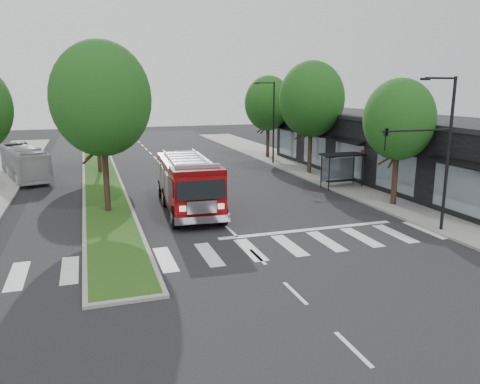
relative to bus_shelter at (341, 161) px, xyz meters
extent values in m
plane|color=black|center=(-11.20, -8.15, -2.04)|extent=(140.00, 140.00, 0.00)
cube|color=gray|center=(1.30, 1.85, -1.96)|extent=(5.00, 80.00, 0.15)
cube|color=gray|center=(-17.20, 9.85, -1.97)|extent=(3.00, 50.00, 0.14)
cube|color=#144213|center=(-17.20, 9.85, -1.89)|extent=(2.60, 49.50, 0.02)
cube|color=black|center=(5.80, 1.85, 0.46)|extent=(8.00, 30.00, 5.00)
cylinder|color=black|center=(-1.40, -0.75, -0.79)|extent=(0.08, 0.08, 2.50)
cylinder|color=black|center=(1.40, -0.75, -0.79)|extent=(0.08, 0.08, 2.50)
cylinder|color=black|center=(-1.40, 0.45, -0.79)|extent=(0.08, 0.08, 2.50)
cylinder|color=black|center=(1.40, 0.45, -0.79)|extent=(0.08, 0.08, 2.50)
cube|color=black|center=(0.00, -0.15, 0.51)|extent=(3.20, 1.60, 0.12)
cube|color=#8C99A5|center=(0.00, 0.55, -0.74)|extent=(2.80, 0.04, 1.80)
cube|color=black|center=(0.00, -0.15, -1.49)|extent=(2.40, 0.40, 0.08)
cylinder|color=black|center=(0.30, -6.15, -0.17)|extent=(0.36, 0.36, 3.74)
ellipsoid|color=#143C10|center=(0.30, -6.15, 3.49)|extent=(4.40, 4.40, 5.06)
cylinder|color=black|center=(0.30, 5.85, 0.16)|extent=(0.36, 0.36, 4.40)
ellipsoid|color=#143C10|center=(0.30, 5.85, 4.46)|extent=(5.60, 5.60, 6.44)
cylinder|color=black|center=(0.30, 15.85, -0.06)|extent=(0.36, 0.36, 3.96)
ellipsoid|color=#143C10|center=(0.30, 15.85, 3.81)|extent=(5.00, 5.00, 5.75)
cylinder|color=black|center=(-17.20, -2.15, 0.27)|extent=(0.36, 0.36, 4.62)
ellipsoid|color=#143C10|center=(-17.20, -2.15, 4.79)|extent=(5.80, 5.80, 6.67)
cylinder|color=black|center=(-17.20, 11.85, 0.16)|extent=(0.36, 0.36, 4.40)
ellipsoid|color=#143C10|center=(-17.20, 11.85, 4.46)|extent=(5.60, 5.60, 6.44)
cylinder|color=black|center=(-0.70, -11.65, 1.96)|extent=(0.16, 0.16, 8.00)
cylinder|color=black|center=(-1.60, -11.65, 5.86)|extent=(1.80, 0.10, 0.10)
cube|color=black|center=(-2.50, -11.65, 5.81)|extent=(0.45, 0.20, 0.12)
cylinder|color=black|center=(-2.70, -11.65, 3.36)|extent=(4.00, 0.10, 0.10)
imported|color=black|center=(-4.50, -11.65, 2.96)|extent=(0.18, 0.22, 1.10)
cylinder|color=black|center=(-0.70, 11.85, 1.96)|extent=(0.16, 0.16, 8.00)
cylinder|color=black|center=(-1.60, 11.85, 5.86)|extent=(1.80, 0.10, 0.10)
cube|color=black|center=(-2.50, 11.85, 5.81)|extent=(0.45, 0.20, 0.12)
cube|color=#560405|center=(-12.38, -2.85, -1.47)|extent=(3.37, 9.67, 0.28)
cube|color=maroon|center=(-12.32, -1.95, -0.28)|extent=(3.24, 7.40, 2.27)
cube|color=maroon|center=(-12.57, -6.36, -0.28)|extent=(2.95, 2.20, 2.38)
cube|color=#B2B2B7|center=(-12.32, -1.95, 0.91)|extent=(3.24, 7.40, 0.14)
cylinder|color=#B2B2B7|center=(-13.34, -1.89, 1.14)|extent=(0.50, 6.80, 0.11)
cylinder|color=#B2B2B7|center=(-11.31, -2.01, 1.14)|extent=(0.50, 6.80, 0.11)
cube|color=silver|center=(-12.65, -7.67, -1.36)|extent=(2.97, 0.56, 0.40)
cube|color=#8C99A5|center=(-12.57, -6.36, 1.25)|extent=(2.51, 0.54, 0.20)
cylinder|color=black|center=(-13.89, -6.63, -1.42)|extent=(0.47, 1.27, 1.25)
cylinder|color=black|center=(-11.29, -6.78, -1.42)|extent=(0.47, 1.27, 1.25)
cylinder|color=black|center=(-13.63, -1.88, -1.42)|extent=(0.47, 1.27, 1.25)
cylinder|color=black|center=(-11.02, -2.02, -1.42)|extent=(0.47, 1.27, 1.25)
cylinder|color=black|center=(-13.47, 0.84, -1.42)|extent=(0.47, 1.27, 1.25)
cylinder|color=black|center=(-10.87, 0.69, -1.42)|extent=(0.47, 1.27, 1.25)
imported|color=#ABABAF|center=(-23.20, 11.42, -0.67)|extent=(4.94, 10.09, 2.74)
camera|label=1|loc=(-18.16, -30.79, 5.41)|focal=35.00mm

